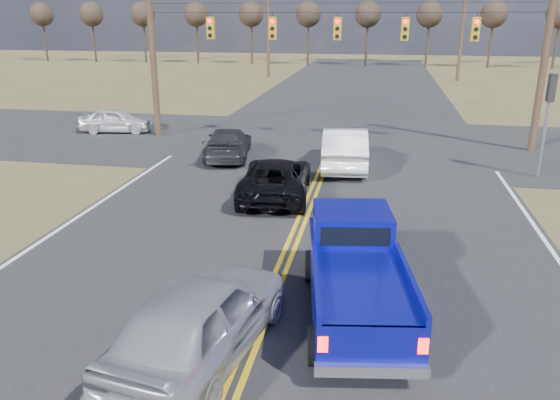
% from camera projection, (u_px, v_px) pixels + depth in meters
% --- Properties ---
extents(ground, '(160.00, 160.00, 0.00)m').
position_uv_depth(ground, '(243.00, 365.00, 9.71)').
color(ground, brown).
rests_on(ground, ground).
extents(road_main, '(14.00, 120.00, 0.02)m').
position_uv_depth(road_main, '(313.00, 193.00, 19.01)').
color(road_main, '#28282B').
rests_on(road_main, ground).
extents(road_cross, '(120.00, 12.00, 0.02)m').
position_uv_depth(road_cross, '(334.00, 143.00, 26.46)').
color(road_cross, '#28282B').
rests_on(road_cross, ground).
extents(signal_gantry, '(19.60, 4.83, 10.00)m').
position_uv_depth(signal_gantry, '(348.00, 34.00, 24.54)').
color(signal_gantry, '#473323').
rests_on(signal_gantry, ground).
extents(utility_poles, '(19.60, 58.32, 10.00)m').
position_uv_depth(utility_poles, '(336.00, 31.00, 23.84)').
color(utility_poles, '#473323').
rests_on(utility_poles, ground).
extents(treeline, '(87.00, 117.80, 7.40)m').
position_uv_depth(treeline, '(350.00, 18.00, 32.95)').
color(treeline, '#33261C').
rests_on(treeline, ground).
extents(pickup_truck, '(2.60, 5.23, 1.88)m').
position_uv_depth(pickup_truck, '(356.00, 273.00, 11.15)').
color(pickup_truck, black).
rests_on(pickup_truck, ground).
extents(silver_suv, '(2.65, 4.94, 1.60)m').
position_uv_depth(silver_suv, '(200.00, 317.00, 9.72)').
color(silver_suv, '#A8A9B0').
rests_on(silver_suv, ground).
extents(black_suv, '(2.63, 4.97, 1.33)m').
position_uv_depth(black_suv, '(276.00, 178.00, 18.47)').
color(black_suv, black).
rests_on(black_suv, ground).
extents(white_car_queue, '(2.11, 5.10, 1.64)m').
position_uv_depth(white_car_queue, '(345.00, 147.00, 22.01)').
color(white_car_queue, white).
rests_on(white_car_queue, ground).
extents(dgrey_car_queue, '(2.50, 4.67, 1.29)m').
position_uv_depth(dgrey_car_queue, '(228.00, 143.00, 23.52)').
color(dgrey_car_queue, '#2C2C30').
rests_on(dgrey_car_queue, ground).
extents(cross_car_west, '(2.06, 3.92, 1.27)m').
position_uv_depth(cross_car_west, '(116.00, 120.00, 28.64)').
color(cross_car_west, silver).
rests_on(cross_car_west, ground).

